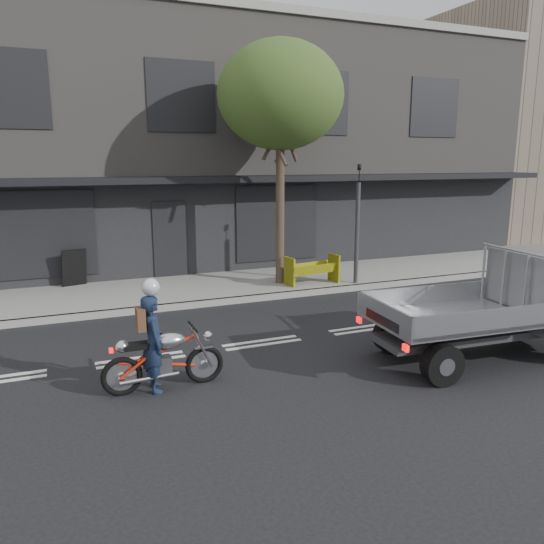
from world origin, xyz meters
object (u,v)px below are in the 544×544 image
(street_tree, at_px, (280,96))
(rider, at_px, (153,343))
(motorcycle, at_px, (164,358))
(flatbed_ute, at_px, (532,293))
(construction_barrier, at_px, (316,271))
(sandwich_board, at_px, (74,268))
(traffic_light_pole, at_px, (357,231))

(street_tree, height_order, rider, street_tree)
(motorcycle, bearing_deg, flatbed_ute, -8.19)
(rider, height_order, construction_barrier, rider)
(rider, distance_m, sandwich_board, 7.45)
(traffic_light_pole, bearing_deg, flatbed_ute, -86.85)
(construction_barrier, bearing_deg, traffic_light_pole, -7.08)
(construction_barrier, relative_size, sandwich_board, 1.44)
(traffic_light_pole, distance_m, rider, 8.17)
(flatbed_ute, bearing_deg, motorcycle, 175.69)
(traffic_light_pole, height_order, flatbed_ute, traffic_light_pole)
(street_tree, xyz_separation_m, flatbed_ute, (2.32, -6.59, -4.12))
(flatbed_ute, bearing_deg, construction_barrier, 108.55)
(rider, distance_m, construction_barrier, 7.28)
(street_tree, relative_size, traffic_light_pole, 1.93)
(flatbed_ute, distance_m, sandwich_board, 11.45)
(rider, bearing_deg, flatbed_ute, -98.01)
(traffic_light_pole, height_order, construction_barrier, traffic_light_pole)
(motorcycle, relative_size, construction_barrier, 1.30)
(flatbed_ute, height_order, construction_barrier, flatbed_ute)
(street_tree, distance_m, traffic_light_pole, 4.23)
(flatbed_ute, bearing_deg, traffic_light_pole, 97.21)
(street_tree, relative_size, rider, 4.30)
(motorcycle, height_order, sandwich_board, sandwich_board)
(construction_barrier, bearing_deg, motorcycle, -136.85)
(motorcycle, height_order, construction_barrier, same)
(flatbed_ute, xyz_separation_m, construction_barrier, (-1.52, 5.89, -0.58))
(street_tree, xyz_separation_m, rider, (-4.58, -5.60, -4.49))
(rider, bearing_deg, construction_barrier, -47.48)
(construction_barrier, bearing_deg, sandwich_board, 158.20)
(street_tree, relative_size, sandwich_board, 6.44)
(traffic_light_pole, xyz_separation_m, motorcycle, (-6.43, -4.75, -1.13))
(street_tree, relative_size, flatbed_ute, 1.51)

